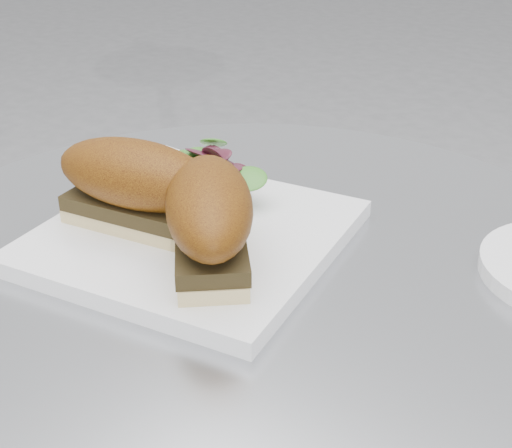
{
  "coord_description": "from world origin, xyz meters",
  "views": [
    {
      "loc": [
        0.34,
        -0.41,
        1.05
      ],
      "look_at": [
        0.0,
        0.01,
        0.77
      ],
      "focal_mm": 50.0,
      "sensor_mm": 36.0,
      "label": 1
    }
  ],
  "objects": [
    {
      "name": "sandwich_right",
      "position": [
        -0.01,
        -0.04,
        0.79
      ],
      "size": [
        0.16,
        0.16,
        0.08
      ],
      "rotation": [
        0.0,
        0.0,
        -0.8
      ],
      "color": "#D1C082",
      "rests_on": "plate"
    },
    {
      "name": "napkin",
      "position": [
        -0.16,
        0.07,
        0.74
      ],
      "size": [
        0.14,
        0.14,
        0.02
      ],
      "primitive_type": null,
      "rotation": [
        0.0,
        0.0,
        -0.32
      ],
      "color": "white",
      "rests_on": "table"
    },
    {
      "name": "plate",
      "position": [
        -0.06,
        -0.01,
        0.74
      ],
      "size": [
        0.3,
        0.3,
        0.02
      ],
      "primitive_type": "cube",
      "rotation": [
        0.0,
        0.0,
        0.2
      ],
      "color": "white",
      "rests_on": "table"
    },
    {
      "name": "salad",
      "position": [
        -0.09,
        0.06,
        0.77
      ],
      "size": [
        0.09,
        0.09,
        0.05
      ],
      "primitive_type": null,
      "color": "#48812A",
      "rests_on": "plate"
    },
    {
      "name": "sandwich_left",
      "position": [
        -0.1,
        -0.03,
        0.79
      ],
      "size": [
        0.17,
        0.1,
        0.08
      ],
      "rotation": [
        0.0,
        0.0,
        0.21
      ],
      "color": "#D1C082",
      "rests_on": "plate"
    }
  ]
}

